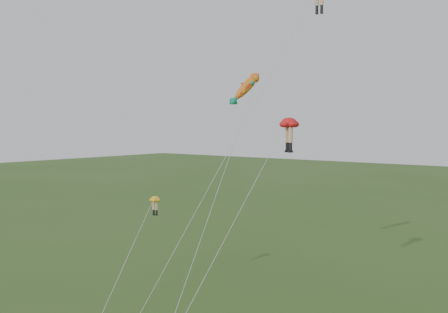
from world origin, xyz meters
The scene contains 3 objects.
legs_kite_red_mid centered at (5.36, 7.91, 13.26)m, with size 3.60×10.99×14.02m.
legs_kite_yellow centered at (-4.13, 3.11, 7.04)m, with size 2.72×8.07×7.78m.
fish_kite centered at (0.46, 9.50, 16.56)m, with size 2.67×12.16×18.06m.
Camera 1 is at (24.51, -24.28, 13.40)m, focal length 40.00 mm.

